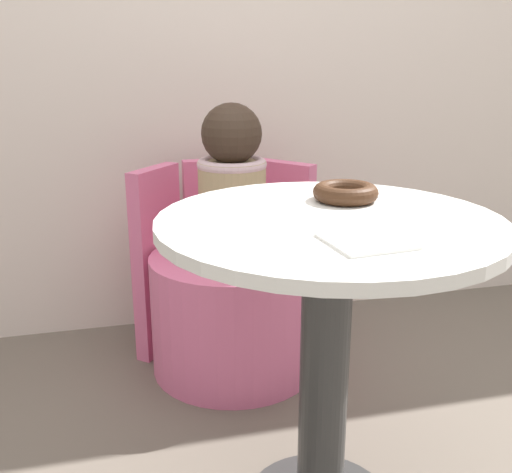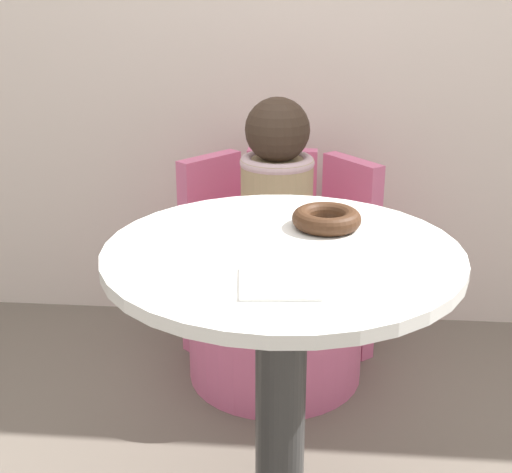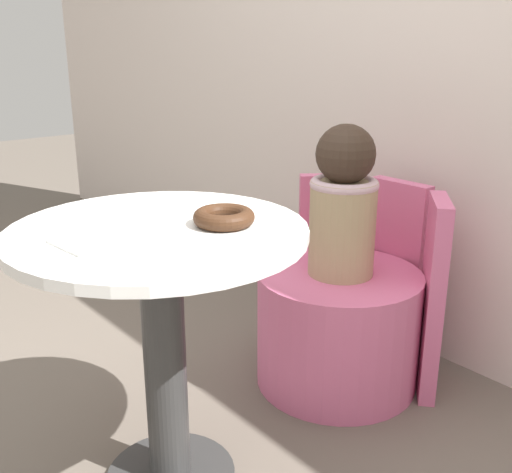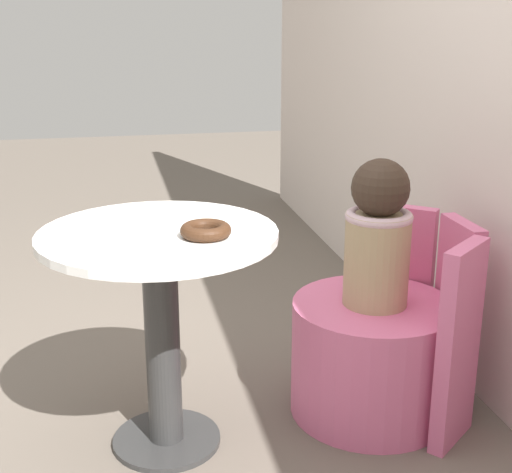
{
  "view_description": "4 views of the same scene",
  "coord_description": "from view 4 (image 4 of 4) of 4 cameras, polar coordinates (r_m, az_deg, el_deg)",
  "views": [
    {
      "loc": [
        -0.47,
        -1.04,
        1.0
      ],
      "look_at": [
        -0.12,
        0.36,
        0.55
      ],
      "focal_mm": 42.0,
      "sensor_mm": 36.0,
      "label": 1
    },
    {
      "loc": [
        0.0,
        -1.24,
        1.18
      ],
      "look_at": [
        -0.13,
        0.3,
        0.6
      ],
      "focal_mm": 50.0,
      "sensor_mm": 36.0,
      "label": 2
    },
    {
      "loc": [
        1.07,
        -0.65,
        1.09
      ],
      "look_at": [
        -0.16,
        0.39,
        0.56
      ],
      "focal_mm": 42.0,
      "sensor_mm": 36.0,
      "label": 3
    },
    {
      "loc": [
        1.88,
        -0.12,
        1.28
      ],
      "look_at": [
        -0.13,
        0.31,
        0.63
      ],
      "focal_mm": 50.0,
      "sensor_mm": 36.0,
      "label": 4
    }
  ],
  "objects": [
    {
      "name": "paper_napkin",
      "position": [
        2.03,
        -12.48,
        0.21
      ],
      "size": [
        0.15,
        0.15,
        0.01
      ],
      "color": "white",
      "rests_on": "round_table"
    },
    {
      "name": "child_figure",
      "position": [
        2.25,
        9.73,
        0.09
      ],
      "size": [
        0.21,
        0.21,
        0.47
      ],
      "color": "tan",
      "rests_on": "tub_chair"
    },
    {
      "name": "round_table",
      "position": [
        2.1,
        -7.64,
        -4.52
      ],
      "size": [
        0.69,
        0.69,
        0.69
      ],
      "color": "#333333",
      "rests_on": "ground_plane"
    },
    {
      "name": "donut",
      "position": [
        1.96,
        -4.05,
        0.5
      ],
      "size": [
        0.14,
        0.14,
        0.04
      ],
      "color": "#3D2314",
      "rests_on": "round_table"
    },
    {
      "name": "booth_backrest",
      "position": [
        2.44,
        14.22,
        -6.2
      ],
      "size": [
        0.63,
        0.23,
        0.64
      ],
      "color": "#DB6693",
      "rests_on": "ground_plane"
    },
    {
      "name": "tub_chair",
      "position": [
        2.41,
        9.22,
        -9.53
      ],
      "size": [
        0.53,
        0.53,
        0.39
      ],
      "color": "#DB6693",
      "rests_on": "ground_plane"
    },
    {
      "name": "ground_plane",
      "position": [
        2.28,
        -7.29,
        -16.82
      ],
      "size": [
        12.0,
        12.0,
        0.0
      ],
      "primitive_type": "plane",
      "color": "#665B51"
    }
  ]
}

